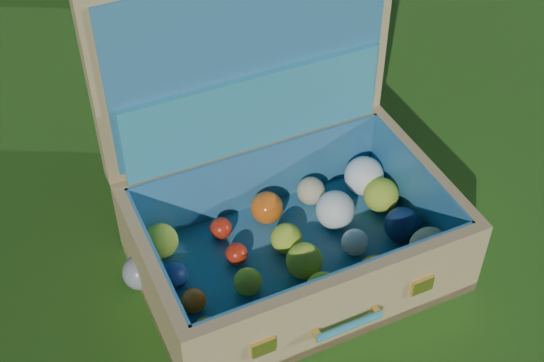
# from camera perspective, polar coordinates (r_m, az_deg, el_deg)

# --- Properties ---
(ground) EXTENTS (60.00, 60.00, 0.00)m
(ground) POSITION_cam_1_polar(r_m,az_deg,el_deg) (1.67, 3.92, -1.93)
(ground) COLOR #215114
(ground) RESTS_ON ground
(stray_ball) EXTENTS (0.07, 0.07, 0.07)m
(stray_ball) POSITION_cam_1_polar(r_m,az_deg,el_deg) (1.51, -9.88, -6.78)
(stray_ball) COLOR teal
(stray_ball) RESTS_ON ground
(suitcase) EXTENTS (0.66, 0.53, 0.58)m
(suitcase) POSITION_cam_1_polar(r_m,az_deg,el_deg) (1.47, 0.93, -0.37)
(suitcase) COLOR tan
(suitcase) RESTS_ON ground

